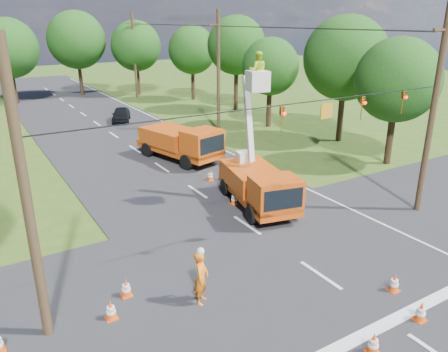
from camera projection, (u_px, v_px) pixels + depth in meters
ground at (135, 150)px, 32.72m from camera, size 140.00×140.00×0.00m
road_main at (135, 150)px, 32.72m from camera, size 12.00×100.00×0.06m
road_cross at (287, 253)px, 18.25m from camera, size 56.00×10.00×0.07m
stop_bar at (390, 323)px, 14.07m from camera, size 9.00×0.45×0.02m
edge_line at (200, 140)px, 35.46m from camera, size 0.12×90.00×0.02m
bucket_truck at (259, 177)px, 22.22m from camera, size 3.49×6.41×7.81m
second_truck at (181, 142)px, 29.92m from camera, size 4.01×7.00×2.48m
ground_worker at (201, 278)px, 14.77m from camera, size 0.83×0.85×1.98m
distant_car at (121, 115)px, 41.44m from camera, size 2.99×4.27×1.35m
traffic_cone_0 at (373, 343)px, 12.69m from camera, size 0.38×0.38×0.71m
traffic_cone_1 at (421, 312)px, 14.05m from camera, size 0.38×0.38×0.71m
traffic_cone_2 at (234, 198)px, 22.94m from camera, size 0.38×0.38×0.71m
traffic_cone_3 at (210, 175)px, 26.34m from camera, size 0.38×0.38×0.71m
traffic_cone_4 at (126, 288)px, 15.30m from camera, size 0.38×0.38×0.71m
traffic_cone_5 at (111, 310)px, 14.13m from camera, size 0.38×0.38×0.71m
traffic_cone_7 at (205, 147)px, 32.07m from camera, size 0.38×0.38×0.71m
traffic_cone_8 at (394, 283)px, 15.60m from camera, size 0.38×0.38×0.71m
pole_right_near at (433, 112)px, 20.67m from camera, size 1.80×0.30×10.00m
pole_right_mid at (218, 71)px, 36.75m from camera, size 1.80×0.30×10.00m
pole_right_far at (134, 55)px, 52.83m from camera, size 1.80×0.30×10.00m
pole_left at (27, 201)px, 12.08m from camera, size 0.30×0.30×9.00m
signal_span at (338, 109)px, 17.34m from camera, size 18.00×0.29×1.07m
tree_right_a at (398, 80)px, 27.78m from camera, size 5.40×5.40×8.28m
tree_right_b at (346, 58)px, 33.04m from camera, size 6.40×6.40×9.65m
tree_right_c at (270, 67)px, 38.17m from camera, size 5.00×5.00×7.83m
tree_right_d at (236, 45)px, 44.92m from camera, size 6.00×6.00×9.70m
tree_right_e at (192, 50)px, 51.16m from camera, size 5.60×5.60×8.63m
tree_far_a at (8, 48)px, 48.28m from camera, size 6.60×6.60×9.50m
tree_far_b at (76, 40)px, 53.58m from camera, size 7.00×7.00×10.32m
tree_far_c at (136, 46)px, 54.60m from camera, size 6.20×6.20×9.18m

